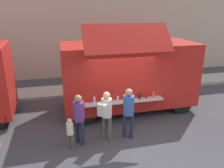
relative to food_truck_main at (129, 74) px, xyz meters
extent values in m
plane|color=#38383D|center=(-0.61, -2.36, -1.55)|extent=(60.00, 60.00, 0.00)
cube|color=#9E998E|center=(-4.00, 2.62, -1.48)|extent=(28.00, 1.60, 0.15)
cube|color=tan|center=(-3.00, 6.52, 2.28)|extent=(32.00, 2.40, 7.66)
cube|color=red|center=(0.00, 0.02, 0.02)|extent=(5.41, 2.30, 2.54)
cube|color=red|center=(-0.54, -1.50, 1.67)|extent=(2.98, 0.83, 0.92)
cube|color=black|center=(-0.54, -1.06, 0.32)|extent=(2.82, 0.11, 1.14)
cube|color=#B7B7BC|center=(-0.54, -1.27, -0.65)|extent=(2.97, 0.36, 0.05)
cylinder|color=silver|center=(-1.66, -1.24, -0.50)|extent=(0.07, 0.07, 0.24)
cylinder|color=green|center=(-1.38, -1.31, -0.51)|extent=(0.06, 0.06, 0.23)
cylinder|color=red|center=(-1.09, -1.23, -0.50)|extent=(0.07, 0.07, 0.24)
cylinder|color=silver|center=(-0.82, -1.32, -0.51)|extent=(0.06, 0.06, 0.23)
cylinder|color=silver|center=(-0.56, -1.25, -0.51)|extent=(0.08, 0.08, 0.22)
cylinder|color=green|center=(-0.24, -1.28, -0.52)|extent=(0.07, 0.07, 0.21)
cylinder|color=black|center=(0.03, -1.27, -0.51)|extent=(0.08, 0.08, 0.24)
cylinder|color=red|center=(0.30, -1.25, -0.52)|extent=(0.08, 0.08, 0.20)
cylinder|color=orange|center=(0.58, -1.29, -0.50)|extent=(0.06, 0.06, 0.25)
cube|color=black|center=(2.65, 0.03, 0.47)|extent=(0.09, 1.94, 1.12)
cylinder|color=black|center=(2.00, 1.02, -1.10)|extent=(0.90, 0.28, 0.90)
cylinder|color=black|center=(2.00, -0.96, -1.10)|extent=(0.90, 0.28, 0.90)
cylinder|color=black|center=(-2.01, 1.00, -1.10)|extent=(0.90, 0.28, 0.90)
cylinder|color=black|center=(-2.00, -0.97, -1.10)|extent=(0.90, 0.28, 0.90)
cube|color=black|center=(-4.67, 0.40, 0.44)|extent=(0.18, 1.82, 1.04)
cylinder|color=black|center=(-5.28, 1.36, -1.13)|extent=(0.84, 0.26, 0.84)
cylinder|color=#2C6638|center=(3.87, 2.32, -1.11)|extent=(0.60, 0.60, 0.89)
cylinder|color=#202336|center=(-0.81, -2.17, -1.12)|extent=(0.14, 0.14, 0.86)
cylinder|color=#202336|center=(-0.61, -2.28, -1.12)|extent=(0.14, 0.14, 0.86)
cylinder|color=#2D5093|center=(-0.71, -2.23, -0.37)|extent=(0.36, 0.36, 0.65)
sphere|color=#9A6F50|center=(-0.71, -2.23, 0.07)|extent=(0.24, 0.24, 0.24)
cylinder|color=#4B4B45|center=(-1.50, -2.06, -1.14)|extent=(0.13, 0.13, 0.82)
cylinder|color=#4B4B45|center=(-1.34, -2.21, -1.14)|extent=(0.13, 0.13, 0.82)
cylinder|color=beige|center=(-1.42, -2.14, -0.42)|extent=(0.34, 0.34, 0.62)
sphere|color=#DAAD83|center=(-1.42, -2.14, 0.00)|extent=(0.23, 0.23, 0.23)
cube|color=beige|center=(-1.59, -2.33, -0.39)|extent=(0.33, 0.32, 0.40)
cylinder|color=#1F2535|center=(-2.39, -2.14, -1.14)|extent=(0.13, 0.13, 0.83)
cylinder|color=#1F2535|center=(-2.24, -2.30, -1.14)|extent=(0.13, 0.13, 0.83)
cylinder|color=#573077|center=(-2.32, -2.22, -0.41)|extent=(0.34, 0.34, 0.62)
sphere|color=#967051|center=(-2.32, -2.22, 0.01)|extent=(0.23, 0.23, 0.23)
cylinder|color=#4F4342|center=(-2.67, -2.36, -1.30)|extent=(0.08, 0.08, 0.50)
cylinder|color=#4F4342|center=(-2.58, -2.46, -1.30)|extent=(0.08, 0.08, 0.50)
cylinder|color=beige|center=(-2.63, -2.41, -0.86)|extent=(0.21, 0.21, 0.38)
sphere|color=#DEB08A|center=(-2.63, -2.41, -0.60)|extent=(0.14, 0.14, 0.14)
camera|label=1|loc=(-2.82, -8.53, 2.61)|focal=35.89mm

